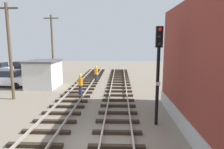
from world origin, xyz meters
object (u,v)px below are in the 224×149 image
(utility_pole_far, at_px, (52,46))
(track_worker_foreground, at_px, (96,74))
(utility_pole_near, at_px, (10,50))
(control_hut, at_px, (44,74))
(track_worker_distant, at_px, (80,84))
(parked_car_black, at_px, (21,67))
(parked_car_white, at_px, (7,78))
(signal_mast, at_px, (158,65))

(utility_pole_far, bearing_deg, track_worker_foreground, -14.86)
(utility_pole_near, bearing_deg, track_worker_foreground, 52.36)
(control_hut, xyz_separation_m, track_worker_distant, (4.36, -2.97, -0.46))
(parked_car_black, xyz_separation_m, track_worker_foreground, (11.76, -5.63, 0.03))
(control_hut, relative_size, parked_car_black, 0.90)
(control_hut, relative_size, parked_car_white, 0.90)
(signal_mast, bearing_deg, track_worker_foreground, 111.68)
(utility_pole_far, xyz_separation_m, track_worker_foreground, (5.53, -1.47, -3.16))
(track_worker_distant, bearing_deg, parked_car_black, 133.57)
(utility_pole_near, bearing_deg, utility_pole_far, 88.10)
(utility_pole_far, bearing_deg, parked_car_white, -124.80)
(signal_mast, relative_size, control_hut, 1.42)
(utility_pole_near, xyz_separation_m, track_worker_foreground, (5.83, 7.56, -3.02))
(parked_car_black, xyz_separation_m, utility_pole_near, (5.93, -13.18, 3.04))
(control_hut, xyz_separation_m, track_worker_foreground, (5.01, 3.08, -0.46))
(parked_car_black, distance_m, track_worker_foreground, 13.03)
(utility_pole_near, distance_m, track_worker_distant, 6.18)
(control_hut, distance_m, parked_car_white, 3.80)
(parked_car_white, distance_m, track_worker_distant, 8.60)
(control_hut, height_order, track_worker_foreground, control_hut)
(parked_car_white, relative_size, track_worker_distant, 2.25)
(signal_mast, bearing_deg, utility_pole_near, 156.67)
(utility_pole_near, bearing_deg, parked_car_black, 114.21)
(signal_mast, height_order, track_worker_foreground, signal_mast)
(parked_car_black, bearing_deg, parked_car_white, -71.36)
(utility_pole_near, height_order, track_worker_distant, utility_pole_near)
(parked_car_white, bearing_deg, signal_mast, -33.32)
(track_worker_foreground, height_order, track_worker_distant, same)
(signal_mast, distance_m, track_worker_distant, 8.57)
(parked_car_white, xyz_separation_m, utility_pole_near, (2.95, -4.35, 3.04))
(signal_mast, xyz_separation_m, utility_pole_near, (-10.66, 4.60, 0.56))
(signal_mast, relative_size, track_worker_foreground, 2.89)
(control_hut, distance_m, track_worker_distant, 5.29)
(parked_car_white, height_order, track_worker_foreground, track_worker_foreground)
(control_hut, relative_size, utility_pole_far, 0.49)
(track_worker_distant, bearing_deg, control_hut, 145.73)
(track_worker_foreground, bearing_deg, parked_car_white, -159.93)
(utility_pole_near, relative_size, track_worker_distant, 4.02)
(signal_mast, relative_size, track_worker_distant, 2.89)
(parked_car_white, bearing_deg, track_worker_distant, -19.25)
(control_hut, bearing_deg, parked_car_black, 127.78)
(utility_pole_near, xyz_separation_m, utility_pole_far, (0.30, 9.03, 0.15))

